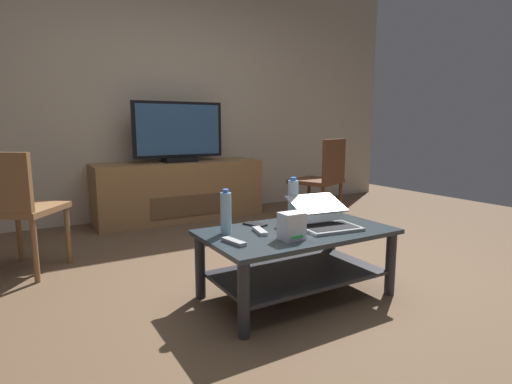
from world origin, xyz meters
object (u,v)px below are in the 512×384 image
object	(u,v)px
water_bottle_far	(226,213)
tv_remote	(234,242)
television	(179,133)
laptop	(324,218)
media_cabinet	(180,190)
cell_phone	(255,224)
water_bottle_near	(293,200)
soundbar_remote	(260,231)
dining_chair	(323,176)
side_chair	(15,205)
coffee_table	(296,251)
router_box	(292,226)

from	to	relation	value
water_bottle_far	tv_remote	size ratio (longest dim) A/B	1.57
television	laptop	bearing A→B (deg)	-88.47
media_cabinet	laptop	distance (m)	2.33
water_bottle_far	cell_phone	size ratio (longest dim) A/B	1.80
television	water_bottle_near	world-z (taller)	television
media_cabinet	soundbar_remote	xyz separation A→B (m)	(-0.34, -2.24, 0.10)
cell_phone	soundbar_remote	xyz separation A→B (m)	(-0.07, -0.17, 0.01)
dining_chair	side_chair	bearing A→B (deg)	-177.77
television	dining_chair	distance (m)	1.57
water_bottle_near	tv_remote	distance (m)	0.62
coffee_table	router_box	size ratio (longest dim) A/B	7.54
side_chair	router_box	distance (m)	1.86
media_cabinet	laptop	size ratio (longest dim) A/B	4.26
coffee_table	router_box	xyz separation A→B (m)	(-0.14, -0.15, 0.20)
router_box	television	bearing A→B (deg)	83.87
coffee_table	router_box	world-z (taller)	router_box
water_bottle_far	tv_remote	bearing A→B (deg)	-105.09
media_cabinet	water_bottle_near	size ratio (longest dim) A/B	6.35
tv_remote	soundbar_remote	distance (m)	0.25
laptop	television	bearing A→B (deg)	91.53
router_box	tv_remote	size ratio (longest dim) A/B	0.90
coffee_table	dining_chair	world-z (taller)	dining_chair
tv_remote	dining_chair	bearing A→B (deg)	28.74
router_box	laptop	bearing A→B (deg)	20.02
tv_remote	soundbar_remote	world-z (taller)	same
laptop	router_box	size ratio (longest dim) A/B	2.87
soundbar_remote	tv_remote	bearing A→B (deg)	-140.15
water_bottle_far	soundbar_remote	distance (m)	0.22
water_bottle_far	media_cabinet	bearing A→B (deg)	76.77
media_cabinet	router_box	xyz separation A→B (m)	(-0.26, -2.44, 0.17)
television	water_bottle_far	bearing A→B (deg)	-103.36
router_box	water_bottle_near	xyz separation A→B (m)	(0.25, 0.34, 0.06)
water_bottle_near	television	bearing A→B (deg)	89.81
soundbar_remote	cell_phone	bearing A→B (deg)	81.23
dining_chair	soundbar_remote	bearing A→B (deg)	-139.86
water_bottle_near	side_chair	bearing A→B (deg)	145.87
side_chair	cell_phone	world-z (taller)	side_chair
cell_phone	tv_remote	distance (m)	0.41
laptop	side_chair	bearing A→B (deg)	141.67
dining_chair	water_bottle_far	size ratio (longest dim) A/B	3.46
television	soundbar_remote	bearing A→B (deg)	-98.60
media_cabinet	water_bottle_far	distance (m)	2.23
side_chair	laptop	size ratio (longest dim) A/B	2.02
water_bottle_far	side_chair	bearing A→B (deg)	132.97
cell_phone	water_bottle_far	bearing A→B (deg)	179.17
dining_chair	tv_remote	world-z (taller)	dining_chair
media_cabinet	cell_phone	distance (m)	2.09
coffee_table	dining_chair	bearing A→B (deg)	45.76
coffee_table	side_chair	bearing A→B (deg)	139.01
dining_chair	water_bottle_near	xyz separation A→B (m)	(-1.18, -1.13, 0.04)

